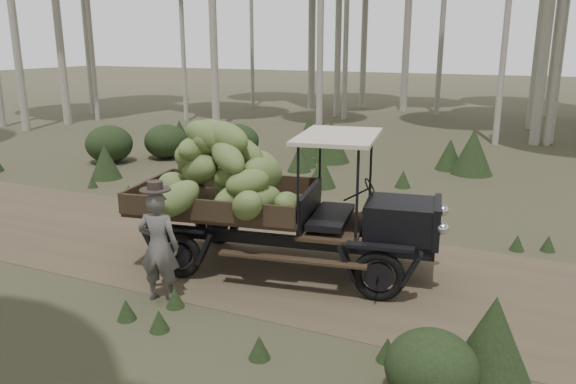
# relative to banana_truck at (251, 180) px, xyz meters

# --- Properties ---
(ground) EXTENTS (120.00, 120.00, 0.00)m
(ground) POSITION_rel_banana_truck_xyz_m (-1.05, 0.37, -1.50)
(ground) COLOR #473D2B
(ground) RESTS_ON ground
(dirt_track) EXTENTS (70.00, 4.00, 0.01)m
(dirt_track) POSITION_rel_banana_truck_xyz_m (-1.05, 0.37, -1.50)
(dirt_track) COLOR brown
(dirt_track) RESTS_ON ground
(banana_truck) EXTENTS (5.22, 2.89, 2.56)m
(banana_truck) POSITION_rel_banana_truck_xyz_m (0.00, 0.00, 0.00)
(banana_truck) COLOR black
(banana_truck) RESTS_ON ground
(farmer) EXTENTS (0.68, 0.53, 1.80)m
(farmer) POSITION_rel_banana_truck_xyz_m (-0.63, -1.67, -0.65)
(farmer) COLOR #595652
(farmer) RESTS_ON ground
(undergrowth) EXTENTS (15.83, 22.56, 1.31)m
(undergrowth) POSITION_rel_banana_truck_xyz_m (-4.20, 1.81, -0.96)
(undergrowth) COLOR #233319
(undergrowth) RESTS_ON ground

